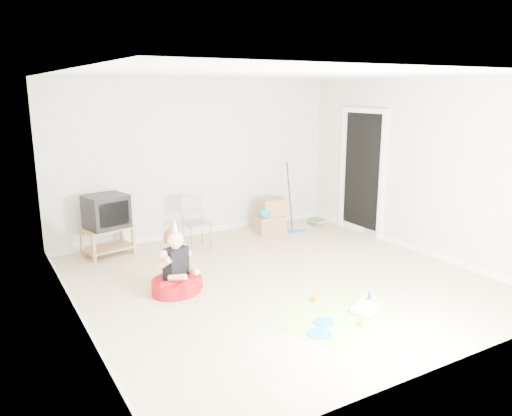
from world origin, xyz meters
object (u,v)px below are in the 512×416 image
tv_stand (108,239)px  folding_chair (197,223)px  seated_woman (176,276)px  crt_tv (106,211)px  cardboard_boxes (270,217)px  birthday_cake (366,309)px

tv_stand → folding_chair: folding_chair is taller
folding_chair → seated_woman: bearing=-121.9°
folding_chair → tv_stand: bearing=165.5°
crt_tv → folding_chair: (1.29, -0.33, -0.28)m
tv_stand → seated_woman: size_ratio=0.82×
tv_stand → crt_tv: 0.42m
folding_chair → cardboard_boxes: bearing=5.2°
folding_chair → birthday_cake: bearing=-77.7°
seated_woman → tv_stand: bearing=101.2°
crt_tv → seated_woman: (0.36, -1.82, -0.48)m
seated_woman → folding_chair: bearing=58.1°
tv_stand → crt_tv: crt_tv is taller
crt_tv → birthday_cake: 4.01m
crt_tv → cardboard_boxes: 2.76m
crt_tv → folding_chair: crt_tv is taller
tv_stand → birthday_cake: bearing=-60.3°
crt_tv → cardboard_boxes: size_ratio=0.94×
cardboard_boxes → folding_chair: bearing=-174.8°
crt_tv → seated_woman: 1.92m
crt_tv → cardboard_boxes: crt_tv is taller
tv_stand → seated_woman: (0.36, -1.82, -0.05)m
tv_stand → birthday_cake: (1.96, -3.44, -0.22)m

